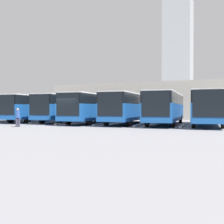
{
  "coord_description": "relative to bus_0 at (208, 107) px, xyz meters",
  "views": [
    {
      "loc": [
        -13.83,
        21.9,
        1.61
      ],
      "look_at": [
        -1.99,
        -5.84,
        1.22
      ],
      "focal_mm": 45.0,
      "sensor_mm": 36.0,
      "label": 1
    }
  ],
  "objects": [
    {
      "name": "office_tower",
      "position": [
        31.83,
        -166.85,
        36.89
      ],
      "size": [
        18.22,
        18.22,
        78.5
      ],
      "color": "#ADB2B7",
      "rests_on": "ground_plane"
    },
    {
      "name": "bus_1",
      "position": [
        3.93,
        0.07,
        0.0
      ],
      "size": [
        3.46,
        11.9,
        3.14
      ],
      "rotation": [
        0.0,
        0.0,
        0.08
      ],
      "color": "#19519E",
      "rests_on": "ground_plane"
    },
    {
      "name": "curb_divider_5",
      "position": [
        21.62,
        1.42,
        -1.68
      ],
      "size": [
        0.7,
        5.71,
        0.15
      ],
      "primitive_type": "cube",
      "rotation": [
        0.0,
        0.0,
        0.08
      ],
      "color": "#B2B2AD",
      "rests_on": "ground_plane"
    },
    {
      "name": "station_building",
      "position": [
        11.79,
        -19.63,
        1.05
      ],
      "size": [
        27.86,
        16.79,
        5.57
      ],
      "color": "#A8A399",
      "rests_on": "ground_plane"
    },
    {
      "name": "bus_0",
      "position": [
        0.0,
        0.0,
        0.0
      ],
      "size": [
        3.46,
        11.9,
        3.14
      ],
      "rotation": [
        0.0,
        0.0,
        0.08
      ],
      "color": "#19519E",
      "rests_on": "ground_plane"
    },
    {
      "name": "curb_divider_0",
      "position": [
        1.97,
        1.74,
        -1.68
      ],
      "size": [
        0.7,
        5.71,
        0.15
      ],
      "primitive_type": "cube",
      "rotation": [
        0.0,
        0.0,
        0.08
      ],
      "color": "#B2B2AD",
      "rests_on": "ground_plane"
    },
    {
      "name": "curb_divider_1",
      "position": [
        5.9,
        1.8,
        -1.68
      ],
      "size": [
        0.7,
        5.71,
        0.15
      ],
      "primitive_type": "cube",
      "rotation": [
        0.0,
        0.0,
        0.08
      ],
      "color": "#B2B2AD",
      "rests_on": "ground_plane"
    },
    {
      "name": "bus_6",
      "position": [
        23.59,
        0.36,
        0.0
      ],
      "size": [
        3.46,
        11.9,
        3.14
      ],
      "rotation": [
        0.0,
        0.0,
        0.08
      ],
      "color": "#19519E",
      "rests_on": "ground_plane"
    },
    {
      "name": "bus_4",
      "position": [
        15.72,
        -0.73,
        0.0
      ],
      "size": [
        3.46,
        11.9,
        3.14
      ],
      "rotation": [
        0.0,
        0.0,
        0.08
      ],
      "color": "#19519E",
      "rests_on": "ground_plane"
    },
    {
      "name": "ground_plane",
      "position": [
        11.79,
        5.6,
        -1.76
      ],
      "size": [
        600.0,
        600.0,
        0.0
      ],
      "primitive_type": "plane",
      "color": "gray"
    },
    {
      "name": "bus_2",
      "position": [
        7.86,
        0.04,
        0.0
      ],
      "size": [
        3.46,
        11.9,
        3.14
      ],
      "rotation": [
        0.0,
        0.0,
        0.08
      ],
      "color": "#19519E",
      "rests_on": "ground_plane"
    },
    {
      "name": "curb_divider_2",
      "position": [
        9.83,
        1.78,
        -1.68
      ],
      "size": [
        0.7,
        5.71,
        0.15
      ],
      "primitive_type": "cube",
      "rotation": [
        0.0,
        0.0,
        0.08
      ],
      "color": "#B2B2AD",
      "rests_on": "ground_plane"
    },
    {
      "name": "pedestrian",
      "position": [
        15.11,
        8.26,
        -0.89
      ],
      "size": [
        0.5,
        0.5,
        1.62
      ],
      "rotation": [
        0.0,
        0.0,
        0.94
      ],
      "color": "#38384C",
      "rests_on": "ground_plane"
    },
    {
      "name": "bus_3",
      "position": [
        11.79,
        0.37,
        0.0
      ],
      "size": [
        3.46,
        11.9,
        3.14
      ],
      "rotation": [
        0.0,
        0.0,
        0.08
      ],
      "color": "#19519E",
      "rests_on": "ground_plane"
    },
    {
      "name": "curb_divider_3",
      "position": [
        13.76,
        2.11,
        -1.68
      ],
      "size": [
        0.7,
        5.71,
        0.15
      ],
      "primitive_type": "cube",
      "rotation": [
        0.0,
        0.0,
        0.08
      ],
      "color": "#B2B2AD",
      "rests_on": "ground_plane"
    },
    {
      "name": "bus_5",
      "position": [
        19.66,
        -0.31,
        0.0
      ],
      "size": [
        3.46,
        11.9,
        3.14
      ],
      "rotation": [
        0.0,
        0.0,
        0.08
      ],
      "color": "#19519E",
      "rests_on": "ground_plane"
    },
    {
      "name": "curb_divider_4",
      "position": [
        17.69,
        1.0,
        -1.68
      ],
      "size": [
        0.7,
        5.71,
        0.15
      ],
      "primitive_type": "cube",
      "rotation": [
        0.0,
        0.0,
        0.08
      ],
      "color": "#B2B2AD",
      "rests_on": "ground_plane"
    }
  ]
}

